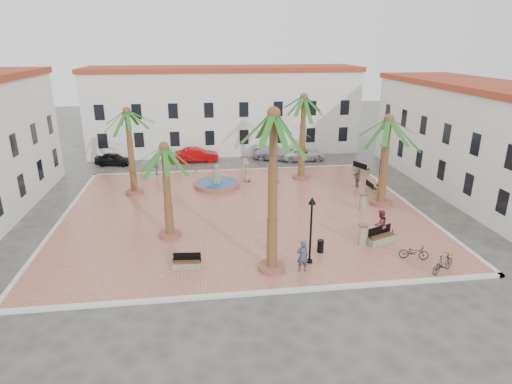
{
  "coord_description": "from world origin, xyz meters",
  "views": [
    {
      "loc": [
        -2.93,
        -29.52,
        12.11
      ],
      "look_at": [
        1.0,
        0.0,
        1.6
      ],
      "focal_mm": 30.0,
      "sensor_mm": 36.0,
      "label": 1
    }
  ],
  "objects_px": {
    "palm_s": "(273,131)",
    "litter_bin": "(320,246)",
    "palm_nw": "(128,121)",
    "bollard_se": "(362,234)",
    "palm_sw": "(165,159)",
    "pedestrian_north": "(157,165)",
    "bench_s": "(187,264)",
    "bicycle_b": "(443,263)",
    "pedestrian_fountain_a": "(247,172)",
    "cyclist_b": "(380,225)",
    "car_black": "(114,159)",
    "lamppost_e": "(381,156)",
    "bollard_e": "(363,202)",
    "bicycle_a": "(414,252)",
    "bollard_n": "(245,163)",
    "pedestrian_fountain_b": "(273,183)",
    "car_silver": "(276,153)",
    "cyclist_a": "(302,256)",
    "palm_ne": "(304,107)",
    "bench_e": "(371,189)",
    "car_white": "(303,154)",
    "car_red": "(197,155)",
    "fountain": "(217,184)",
    "lamppost_s": "(311,219)",
    "bench_ne": "(361,169)",
    "pedestrian_east": "(357,177)",
    "bench_se": "(381,238)",
    "palm_e": "(388,131)"
  },
  "relations": [
    {
      "from": "palm_s",
      "to": "palm_ne",
      "type": "height_order",
      "value": "palm_s"
    },
    {
      "from": "cyclist_b",
      "to": "car_white",
      "type": "height_order",
      "value": "cyclist_b"
    },
    {
      "from": "cyclist_a",
      "to": "bicycle_b",
      "type": "bearing_deg",
      "value": 164.97
    },
    {
      "from": "palm_s",
      "to": "car_black",
      "type": "xyz_separation_m",
      "value": [
        -12.56,
        23.57,
        -7.25
      ]
    },
    {
      "from": "car_black",
      "to": "car_red",
      "type": "bearing_deg",
      "value": -77.76
    },
    {
      "from": "palm_ne",
      "to": "cyclist_b",
      "type": "distance_m",
      "value": 14.53
    },
    {
      "from": "pedestrian_fountain_a",
      "to": "cyclist_b",
      "type": "bearing_deg",
      "value": -94.46
    },
    {
      "from": "bench_s",
      "to": "lamppost_s",
      "type": "bearing_deg",
      "value": 2.74
    },
    {
      "from": "palm_sw",
      "to": "bollard_n",
      "type": "height_order",
      "value": "palm_sw"
    },
    {
      "from": "pedestrian_fountain_b",
      "to": "pedestrian_east",
      "type": "distance_m",
      "value": 7.62
    },
    {
      "from": "bollard_e",
      "to": "bicycle_a",
      "type": "bearing_deg",
      "value": -88.6
    },
    {
      "from": "bollard_se",
      "to": "pedestrian_fountain_a",
      "type": "xyz_separation_m",
      "value": [
        -5.63,
        13.6,
        0.22
      ]
    },
    {
      "from": "palm_e",
      "to": "fountain",
      "type": "bearing_deg",
      "value": 154.62
    },
    {
      "from": "lamppost_s",
      "to": "pedestrian_north",
      "type": "xyz_separation_m",
      "value": [
        -10.05,
        18.74,
        -1.75
      ]
    },
    {
      "from": "bicycle_b",
      "to": "car_silver",
      "type": "xyz_separation_m",
      "value": [
        -4.81,
        25.18,
        0.01
      ]
    },
    {
      "from": "palm_ne",
      "to": "car_red",
      "type": "relative_size",
      "value": 1.71
    },
    {
      "from": "lamppost_e",
      "to": "car_black",
      "type": "bearing_deg",
      "value": 156.52
    },
    {
      "from": "palm_s",
      "to": "litter_bin",
      "type": "height_order",
      "value": "palm_s"
    },
    {
      "from": "litter_bin",
      "to": "cyclist_b",
      "type": "distance_m",
      "value": 4.48
    },
    {
      "from": "bollard_e",
      "to": "cyclist_a",
      "type": "distance_m",
      "value": 10.49
    },
    {
      "from": "car_black",
      "to": "lamppost_e",
      "type": "bearing_deg",
      "value": -102.86
    },
    {
      "from": "palm_sw",
      "to": "pedestrian_north",
      "type": "distance_m",
      "value": 14.83
    },
    {
      "from": "palm_sw",
      "to": "car_black",
      "type": "xyz_separation_m",
      "value": [
        -6.73,
        18.44,
        -4.68
      ]
    },
    {
      "from": "litter_bin",
      "to": "bicycle_a",
      "type": "bearing_deg",
      "value": -16.93
    },
    {
      "from": "cyclist_b",
      "to": "car_black",
      "type": "bearing_deg",
      "value": -68.08
    },
    {
      "from": "fountain",
      "to": "pedestrian_east",
      "type": "bearing_deg",
      "value": -6.98
    },
    {
      "from": "cyclist_a",
      "to": "pedestrian_fountain_a",
      "type": "height_order",
      "value": "pedestrian_fountain_a"
    },
    {
      "from": "bicycle_a",
      "to": "car_silver",
      "type": "bearing_deg",
      "value": 26.31
    },
    {
      "from": "pedestrian_east",
      "to": "cyclist_b",
      "type": "bearing_deg",
      "value": -8.55
    },
    {
      "from": "palm_nw",
      "to": "bollard_se",
      "type": "xyz_separation_m",
      "value": [
        15.29,
        -11.66,
        -5.35
      ]
    },
    {
      "from": "bollard_se",
      "to": "bicycle_b",
      "type": "height_order",
      "value": "bollard_se"
    },
    {
      "from": "lamppost_e",
      "to": "fountain",
      "type": "bearing_deg",
      "value": 173.09
    },
    {
      "from": "palm_e",
      "to": "bicycle_a",
      "type": "bearing_deg",
      "value": -101.01
    },
    {
      "from": "bollard_e",
      "to": "car_red",
      "type": "relative_size",
      "value": 0.28
    },
    {
      "from": "palm_ne",
      "to": "cyclist_a",
      "type": "xyz_separation_m",
      "value": [
        -3.86,
        -16.61,
        -5.67
      ]
    },
    {
      "from": "cyclist_a",
      "to": "bench_se",
      "type": "bearing_deg",
      "value": -160.51
    },
    {
      "from": "bench_s",
      "to": "bench_e",
      "type": "height_order",
      "value": "bench_s"
    },
    {
      "from": "litter_bin",
      "to": "pedestrian_fountain_b",
      "type": "relative_size",
      "value": 0.44
    },
    {
      "from": "bench_ne",
      "to": "cyclist_a",
      "type": "relative_size",
      "value": 1.08
    },
    {
      "from": "lamppost_s",
      "to": "pedestrian_fountain_a",
      "type": "distance_m",
      "value": 15.58
    },
    {
      "from": "bench_s",
      "to": "cyclist_b",
      "type": "relative_size",
      "value": 0.85
    },
    {
      "from": "cyclist_b",
      "to": "car_silver",
      "type": "xyz_separation_m",
      "value": [
        -3.08,
        20.67,
        -0.41
      ]
    },
    {
      "from": "palm_ne",
      "to": "lamppost_e",
      "type": "xyz_separation_m",
      "value": [
        6.21,
        -3.15,
        -3.87
      ]
    },
    {
      "from": "car_black",
      "to": "lamppost_s",
      "type": "bearing_deg",
      "value": -136.67
    },
    {
      "from": "lamppost_s",
      "to": "bench_se",
      "type": "bearing_deg",
      "value": 20.27
    },
    {
      "from": "palm_ne",
      "to": "bench_e",
      "type": "height_order",
      "value": "palm_ne"
    },
    {
      "from": "palm_ne",
      "to": "car_white",
      "type": "relative_size",
      "value": 1.64
    },
    {
      "from": "bench_s",
      "to": "bicycle_b",
      "type": "height_order",
      "value": "bicycle_b"
    },
    {
      "from": "palm_ne",
      "to": "pedestrian_east",
      "type": "xyz_separation_m",
      "value": [
        4.28,
        -2.93,
        -5.76
      ]
    },
    {
      "from": "bollard_n",
      "to": "pedestrian_fountain_b",
      "type": "bearing_deg",
      "value": -76.79
    }
  ]
}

